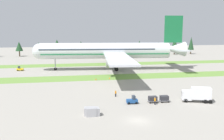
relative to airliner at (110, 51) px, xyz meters
name	(u,v)px	position (x,y,z in m)	size (l,w,h in m)	color
ground_plane	(138,121)	(-4.28, -60.07, -8.21)	(400.00, 400.00, 0.00)	gray
grass_strip_near	(106,77)	(-4.28, -16.33, -8.21)	(320.00, 10.51, 0.01)	olive
grass_strip_far	(96,64)	(-4.28, 16.70, -8.21)	(320.00, 10.51, 0.01)	olive
airliner	(110,51)	(0.00, 0.00, 0.00)	(65.00, 80.11, 22.90)	silver
baggage_tug	(132,100)	(-2.71, -49.19, -7.40)	(2.60, 1.31, 1.97)	#1E4C8E
cargo_dolly_lead	(153,99)	(2.31, -49.18, -7.29)	(2.20, 1.50, 1.55)	#A3A3A8
cargo_dolly_second	(164,98)	(5.21, -49.18, -7.29)	(2.20, 1.50, 1.55)	#A3A3A8
catering_truck	(197,94)	(13.04, -50.34, -6.26)	(7.32, 4.51, 3.58)	silver
pushback_tractor	(20,69)	(-37.76, 3.47, -7.40)	(2.71, 1.53, 1.97)	yellow
ground_crew_marshaller	(155,101)	(2.31, -50.76, -7.26)	(0.36, 0.55, 1.74)	black
ground_crew_loader	(116,93)	(-5.46, -42.49, -7.26)	(0.47, 0.37, 1.74)	black
uld_container_0	(91,112)	(-13.02, -55.89, -7.33)	(2.00, 1.60, 1.75)	#A3A3A8
uld_container_1	(89,111)	(-13.38, -55.31, -7.40)	(2.00, 1.60, 1.62)	#A3A3A8
uld_container_2	(94,112)	(-12.36, -55.80, -7.38)	(2.00, 1.60, 1.66)	#A3A3A8
taxiway_marker_0	(109,78)	(-3.37, -19.29, -7.96)	(0.44, 0.44, 0.49)	orange
taxiway_marker_1	(96,79)	(-8.31, -20.70, -7.92)	(0.44, 0.44, 0.58)	orange
distant_tree_line	(80,45)	(-10.46, 58.34, -1.59)	(145.86, 10.97, 12.04)	#4C3823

